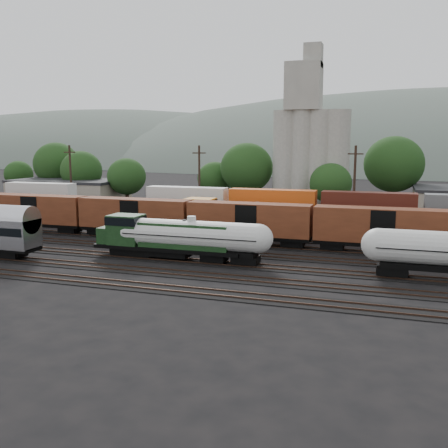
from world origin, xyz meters
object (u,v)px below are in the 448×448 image
(green_locomotive, at_px, (160,236))
(grain_silo, at_px, (309,150))
(tank_car_a, at_px, (192,237))
(orange_locomotive, at_px, (233,217))

(green_locomotive, relative_size, grain_silo, 0.56)
(tank_car_a, distance_m, grain_silo, 42.29)
(orange_locomotive, distance_m, grain_silo, 28.01)
(tank_car_a, bearing_deg, green_locomotive, 180.00)
(tank_car_a, distance_m, orange_locomotive, 15.00)
(grain_silo, bearing_deg, green_locomotive, -102.98)
(orange_locomotive, xyz_separation_m, grain_silo, (5.88, 26.00, 8.59))
(tank_car_a, height_order, grain_silo, grain_silo)
(tank_car_a, xyz_separation_m, grain_silo, (5.80, 41.00, 8.57))
(green_locomotive, height_order, grain_silo, grain_silo)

